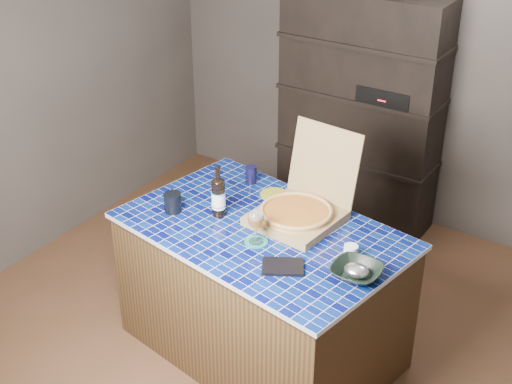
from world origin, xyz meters
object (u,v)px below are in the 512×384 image
Objects in this scene: wine_glass at (256,220)px; dvd_case at (283,267)px; mead_bottle at (218,196)px; kitchen_island at (262,291)px; pizza_box at (299,209)px; bowl at (356,272)px.

wine_glass is 0.94× the size of dvd_case.
kitchen_island is at bearing 2.36° from mead_bottle.
pizza_box is at bearing 26.23° from mead_bottle.
dvd_case is at bearing -63.99° from pizza_box.
mead_bottle reaches higher than wine_glass.
mead_bottle is at bearing 159.37° from wine_glass.
pizza_box is at bearing 77.27° from wine_glass.
wine_glass is 0.30m from dvd_case.
mead_bottle is 1.56× the size of wine_glass.
kitchen_island is 0.59m from dvd_case.
mead_bottle reaches higher than bowl.
dvd_case is 0.37m from bowl.
bowl is (0.52, -0.32, -0.04)m from pizza_box.
mead_bottle is 0.64m from dvd_case.
pizza_box is 0.35m from wine_glass.
mead_bottle is 1.46× the size of dvd_case.
pizza_box is at bearing 67.09° from kitchen_island.
pizza_box reaches higher than kitchen_island.
dvd_case is (0.24, -0.13, -0.13)m from wine_glass.
mead_bottle is (-0.41, -0.20, 0.05)m from pizza_box.
pizza_box is 2.94× the size of wine_glass.
dvd_case is at bearing -159.14° from bowl.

